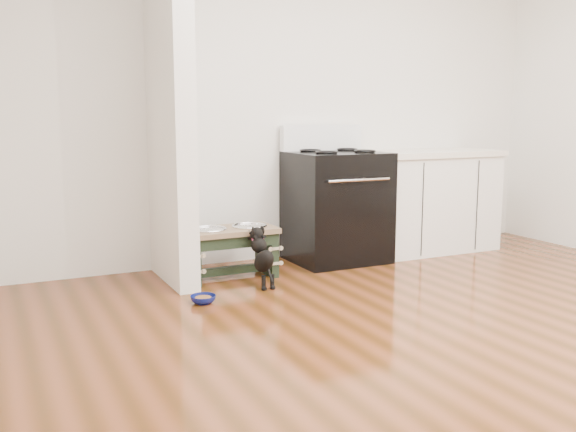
% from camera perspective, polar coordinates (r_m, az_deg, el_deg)
% --- Properties ---
extents(ground, '(5.00, 5.00, 0.00)m').
position_cam_1_polar(ground, '(3.69, 18.05, -10.99)').
color(ground, '#45250C').
rests_on(ground, ground).
extents(room_shell, '(5.00, 5.00, 5.00)m').
position_cam_1_polar(room_shell, '(3.49, 19.40, 14.87)').
color(room_shell, silver).
rests_on(room_shell, ground).
extents(partition_wall, '(0.15, 0.80, 2.70)m').
position_cam_1_polar(partition_wall, '(4.74, -10.49, 10.31)').
color(partition_wall, silver).
rests_on(partition_wall, ground).
extents(oven_range, '(0.76, 0.69, 1.14)m').
position_cam_1_polar(oven_range, '(5.41, 4.32, 1.00)').
color(oven_range, black).
rests_on(oven_range, ground).
extents(cabinet_run, '(1.24, 0.64, 0.91)m').
position_cam_1_polar(cabinet_run, '(5.97, 12.40, 1.34)').
color(cabinet_run, silver).
rests_on(cabinet_run, ground).
extents(dog_feeder, '(0.70, 0.37, 0.40)m').
position_cam_1_polar(dog_feeder, '(4.87, -5.19, -2.37)').
color(dog_feeder, black).
rests_on(dog_feeder, ground).
extents(puppy, '(0.12, 0.36, 0.43)m').
position_cam_1_polar(puppy, '(4.63, -2.33, -3.44)').
color(puppy, black).
rests_on(puppy, ground).
extents(floor_bowl, '(0.18, 0.18, 0.05)m').
position_cam_1_polar(floor_bowl, '(4.30, -7.55, -7.35)').
color(floor_bowl, '#0B1353').
rests_on(floor_bowl, ground).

